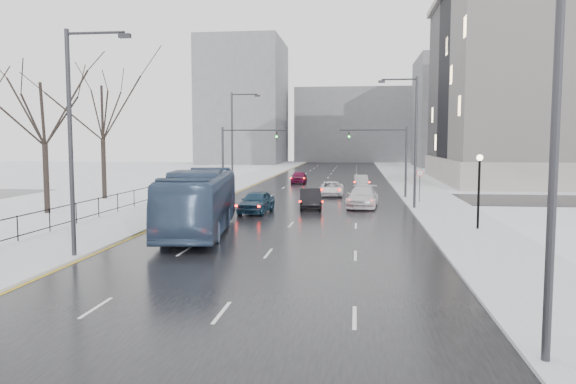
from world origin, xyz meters
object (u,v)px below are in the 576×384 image
at_px(bus, 199,201).
at_px(sedan_right_near, 310,198).
at_px(streetlight_l_far, 234,137).
at_px(sedan_right_distant, 361,181).
at_px(tree_park_d, 48,214).
at_px(no_uturn_sign, 420,176).
at_px(streetlight_r_near, 545,123).
at_px(lamppost_r_mid, 479,181).
at_px(tree_park_e, 105,200).
at_px(streetlight_r_mid, 413,135).
at_px(mast_signal_right, 394,153).
at_px(sedan_center_far, 299,177).
at_px(sedan_right_far, 363,197).
at_px(sedan_right_cross, 331,189).
at_px(mast_signal_left, 234,153).
at_px(streetlight_l_near, 75,132).
at_px(sedan_center_near, 256,202).

bearing_deg(bus, sedan_right_near, 58.62).
distance_m(streetlight_l_far, sedan_right_distant, 15.46).
relative_size(tree_park_d, no_uturn_sign, 4.63).
bearing_deg(streetlight_r_near, lamppost_r_mid, 81.94).
height_order(tree_park_e, streetlight_r_mid, streetlight_r_mid).
relative_size(streetlight_r_near, bus, 0.78).
distance_m(tree_park_e, mast_signal_right, 26.16).
bearing_deg(bus, streetlight_r_mid, 36.33).
height_order(lamppost_r_mid, sedan_center_far, lamppost_r_mid).
relative_size(lamppost_r_mid, bus, 0.34).
bearing_deg(sedan_right_far, streetlight_l_far, 143.54).
distance_m(bus, sedan_right_cross, 23.08).
height_order(tree_park_d, sedan_right_cross, tree_park_d).
height_order(mast_signal_left, sedan_center_far, mast_signal_left).
height_order(tree_park_e, sedan_right_far, tree_park_e).
bearing_deg(tree_park_d, sedan_right_far, 16.92).
xyz_separation_m(streetlight_l_near, bus, (3.37, 7.47, -3.80)).
distance_m(mast_signal_left, sedan_right_far, 14.23).
bearing_deg(tree_park_d, sedan_center_near, 9.13).
xyz_separation_m(streetlight_r_mid, streetlight_l_near, (-16.33, -20.00, 0.00)).
distance_m(streetlight_r_mid, lamppost_r_mid, 10.73).
bearing_deg(mast_signal_right, sedan_center_near, -131.94).
distance_m(lamppost_r_mid, sedan_center_near, 15.64).
bearing_deg(no_uturn_sign, tree_park_e, 180.00).
relative_size(streetlight_l_near, sedan_right_distant, 2.36).
xyz_separation_m(tree_park_d, streetlight_l_near, (9.63, -14.00, 5.62)).
height_order(lamppost_r_mid, mast_signal_left, mast_signal_left).
relative_size(tree_park_e, streetlight_r_near, 1.35).
xyz_separation_m(tree_park_e, sedan_right_cross, (19.87, 5.59, 0.70)).
bearing_deg(streetlight_l_near, bus, 65.73).
bearing_deg(no_uturn_sign, streetlight_r_near, -91.74).
relative_size(streetlight_r_near, mast_signal_left, 1.54).
bearing_deg(sedan_center_far, sedan_right_far, -74.02).
xyz_separation_m(streetlight_r_mid, mast_signal_right, (-0.84, 8.00, -1.51)).
bearing_deg(streetlight_r_near, sedan_center_far, 101.47).
bearing_deg(sedan_center_near, streetlight_r_near, -61.25).
xyz_separation_m(tree_park_d, sedan_right_far, (22.30, 6.78, 0.85)).
height_order(streetlight_l_near, lamppost_r_mid, streetlight_l_near).
bearing_deg(sedan_right_near, sedan_right_cross, 77.09).
height_order(bus, sedan_right_far, bus).
bearing_deg(sedan_center_far, streetlight_r_near, -79.72).
bearing_deg(streetlight_l_near, sedan_center_near, 72.90).
height_order(tree_park_d, mast_signal_left, mast_signal_left).
bearing_deg(sedan_center_far, streetlight_l_near, -97.70).
relative_size(streetlight_r_mid, sedan_right_far, 1.80).
bearing_deg(tree_park_e, lamppost_r_mid, -25.62).
xyz_separation_m(streetlight_l_far, mast_signal_right, (15.49, -4.00, -1.51)).
bearing_deg(lamppost_r_mid, streetlight_l_near, -152.45).
bearing_deg(streetlight_r_near, tree_park_e, 127.79).
height_order(tree_park_e, sedan_right_near, tree_park_e).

